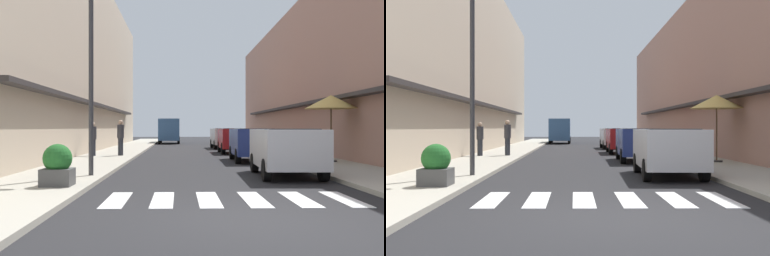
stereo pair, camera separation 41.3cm
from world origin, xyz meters
TOP-DOWN VIEW (x-y plane):
  - ground_plane at (0.00, 18.89)m, footprint 103.87×103.87m
  - sidewalk_left at (-4.64, 18.89)m, footprint 2.79×66.10m
  - sidewalk_right at (4.64, 18.89)m, footprint 2.79×66.10m
  - building_row_left at (-8.53, 20.25)m, footprint 5.50×44.49m
  - building_row_right at (8.53, 20.25)m, footprint 5.50×44.49m
  - crosswalk at (-0.00, 2.06)m, footprint 5.20×2.20m
  - parked_car_near at (2.20, 6.64)m, footprint 1.93×4.17m
  - parked_car_mid at (2.20, 13.19)m, footprint 1.89×4.26m
  - parked_car_far at (2.20, 19.95)m, footprint 1.83×3.96m
  - parked_car_distant at (2.20, 26.25)m, footprint 1.88×4.07m
  - delivery_van at (-2.05, 37.58)m, footprint 2.02×5.40m
  - street_lamp at (-3.47, 6.02)m, footprint 1.19×0.28m
  - cafe_umbrella at (5.11, 11.27)m, footprint 2.15×2.15m
  - planter_corner at (-3.98, 3.56)m, footprint 0.71×0.71m
  - pedestrian_walking_near at (-5.34, 15.54)m, footprint 0.34×0.34m
  - pedestrian_walking_far at (-4.02, 15.86)m, footprint 0.34×0.34m

SIDE VIEW (x-z plane):
  - ground_plane at x=0.00m, z-range 0.00..0.00m
  - crosswalk at x=0.00m, z-range 0.00..0.01m
  - sidewalk_left at x=-4.64m, z-range 0.00..0.12m
  - sidewalk_right at x=4.64m, z-range 0.00..0.12m
  - planter_corner at x=-3.98m, z-range 0.10..1.10m
  - parked_car_far at x=2.20m, z-range 0.19..1.66m
  - parked_car_distant at x=2.20m, z-range 0.19..1.66m
  - parked_car_near at x=2.20m, z-range 0.19..1.66m
  - parked_car_mid at x=2.20m, z-range 0.19..1.66m
  - pedestrian_walking_near at x=-5.34m, z-range 0.16..1.83m
  - pedestrian_walking_far at x=-4.02m, z-range 0.17..1.94m
  - delivery_van at x=-2.05m, z-range 0.22..2.59m
  - cafe_umbrella at x=5.11m, z-range 1.18..3.90m
  - street_lamp at x=-3.47m, z-range 0.73..6.64m
  - building_row_right at x=8.53m, z-range 0.00..9.15m
  - building_row_left at x=-8.53m, z-range 0.00..11.23m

